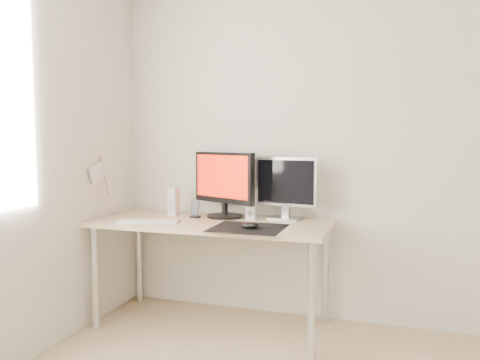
# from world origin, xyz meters

# --- Properties ---
(wall_back) EXTENTS (3.50, 0.00, 3.50)m
(wall_back) POSITION_xyz_m (0.00, 1.75, 1.25)
(wall_back) COLOR white
(wall_back) RESTS_ON ground
(mousepad) EXTENTS (0.45, 0.40, 0.00)m
(mousepad) POSITION_xyz_m (-0.62, 1.20, 0.73)
(mousepad) COLOR black
(mousepad) RESTS_ON desk
(mouse) EXTENTS (0.11, 0.07, 0.04)m
(mouse) POSITION_xyz_m (-0.60, 1.17, 0.75)
(mouse) COLOR black
(mouse) RESTS_ON mousepad
(desk) EXTENTS (1.60, 0.70, 0.73)m
(desk) POSITION_xyz_m (-0.93, 1.38, 0.65)
(desk) COLOR #D1B587
(desk) RESTS_ON ground
(main_monitor) EXTENTS (0.52, 0.35, 0.47)m
(main_monitor) POSITION_xyz_m (-0.90, 1.55, 0.98)
(main_monitor) COLOR black
(main_monitor) RESTS_ON desk
(second_monitor) EXTENTS (0.45, 0.19, 0.43)m
(second_monitor) POSITION_xyz_m (-0.46, 1.60, 0.97)
(second_monitor) COLOR #B3B3B5
(second_monitor) RESTS_ON desk
(speaker_left) EXTENTS (0.07, 0.08, 0.21)m
(speaker_left) POSITION_xyz_m (-1.29, 1.53, 0.83)
(speaker_left) COLOR white
(speaker_left) RESTS_ON desk
(speaker_right) EXTENTS (0.07, 0.08, 0.21)m
(speaker_right) POSITION_xyz_m (-0.69, 1.53, 0.83)
(speaker_right) COLOR white
(speaker_right) RESTS_ON desk
(keyboard) EXTENTS (0.44, 0.20, 0.02)m
(keyboard) POSITION_xyz_m (-1.32, 1.20, 0.74)
(keyboard) COLOR silver
(keyboard) RESTS_ON desk
(phone_dock) EXTENTS (0.07, 0.06, 0.12)m
(phone_dock) POSITION_xyz_m (-1.09, 1.47, 0.77)
(phone_dock) COLOR black
(phone_dock) RESTS_ON desk
(pennant) EXTENTS (0.01, 0.23, 0.29)m
(pennant) POSITION_xyz_m (-1.72, 1.24, 1.05)
(pennant) COLOR #A57F54
(pennant) RESTS_ON wall_left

